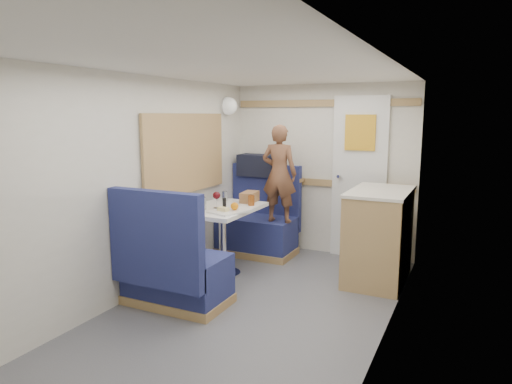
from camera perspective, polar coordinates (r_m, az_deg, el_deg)
The scene contains 26 objects.
floor at distance 3.74m, azimuth -3.06°, elevation -16.46°, with size 4.50×4.50×0.00m, color #515156.
ceiling at distance 3.38m, azimuth -3.37°, elevation 15.64°, with size 4.50×4.50×0.00m, color silver.
wall_back at distance 5.48m, azimuth 8.27°, elevation 2.75°, with size 2.20×0.02×2.00m, color silver.
wall_left at distance 4.06m, azimuth -16.90°, elevation 0.07°, with size 0.02×4.50×2.00m, color silver.
wall_right at distance 3.06m, azimuth 15.18°, elevation -2.89°, with size 0.02×4.50×2.00m, color silver.
oak_trim_low at distance 5.48m, azimuth 8.17°, elevation 1.17°, with size 2.15×0.02×0.08m, color #9E7947.
oak_trim_high at distance 5.42m, azimuth 8.40°, elevation 10.94°, with size 2.15×0.02×0.08m, color #9E7947.
side_window at distance 4.80m, azimuth -8.77°, elevation 4.78°, with size 0.04×1.30×0.72m, color gray.
rear_door at distance 5.33m, azimuth 12.76°, elevation 2.13°, with size 0.62×0.12×1.86m.
dinette_table at distance 4.68m, azimuth -4.20°, elevation -3.74°, with size 0.62×0.92×0.72m.
bench_far at distance 5.49m, azimuth 0.36°, elevation -4.58°, with size 0.90×0.59×1.05m.
bench_near at distance 4.06m, azimuth -10.34°, elevation -9.89°, with size 0.90×0.59×1.05m.
ledge at distance 5.60m, azimuth 1.49°, elevation 1.76°, with size 0.90×0.14×0.04m, color #9E7947.
dome_light at distance 5.49m, azimuth -3.44°, elevation 10.69°, with size 0.20×0.20×0.20m, color white.
galley_counter at distance 4.71m, azimuth 15.05°, elevation -5.21°, with size 0.57×0.92×0.92m.
person at distance 5.09m, azimuth 2.92°, elevation 2.30°, with size 0.40×0.26×1.10m, color brown.
duffel_bag at distance 5.62m, azimuth 0.64°, elevation 3.35°, with size 0.55×0.26×0.26m, color black.
tray at distance 4.40m, azimuth -3.37°, elevation -2.40°, with size 0.28×0.36×0.02m, color white.
orange_fruit at distance 4.39m, azimuth -2.69°, elevation -1.79°, with size 0.08×0.08×0.08m, color #D56209.
cheese_block at distance 4.36m, azimuth -4.13°, elevation -2.16°, with size 0.10×0.06×0.04m, color #D7CD7C.
wine_glass at distance 4.58m, azimuth -4.96°, elevation -0.52°, with size 0.08×0.08×0.17m.
tumbler_left at distance 4.54m, azimuth -6.71°, elevation -1.41°, with size 0.08×0.08×0.12m, color white.
tumbler_mid at distance 5.00m, azimuth -3.92°, elevation -0.47°, with size 0.06×0.06×0.10m, color white.
beer_glass at distance 4.71m, azimuth -0.60°, elevation -1.06°, with size 0.07×0.07×0.11m, color brown.
pepper_grinder at distance 4.60m, azimuth -3.97°, elevation -1.36°, with size 0.04×0.04×0.10m, color black.
bread_loaf at distance 4.90m, azimuth -0.81°, elevation -0.62°, with size 0.14×0.26×0.11m, color brown.
Camera 1 is at (1.63, -2.94, 1.64)m, focal length 32.00 mm.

